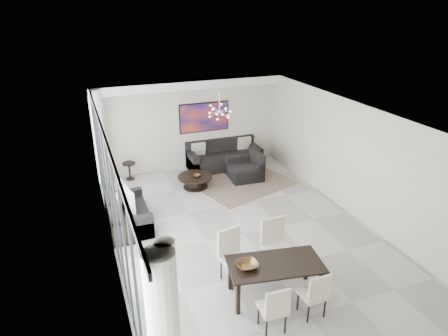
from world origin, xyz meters
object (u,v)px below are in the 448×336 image
sofa_main (224,158)px  dining_table (275,267)px  television (123,197)px  tv_console (118,218)px  coffee_table (195,181)px

sofa_main → dining_table: sofa_main is taller
sofa_main → television: bearing=-142.6°
sofa_main → tv_console: bearing=-144.1°
coffee_table → television: bearing=-145.1°
tv_console → dining_table: bearing=-55.3°
television → dining_table: television is taller
tv_console → dining_table: 4.27m
coffee_table → sofa_main: bearing=41.2°
coffee_table → sofa_main: (1.37, 1.20, 0.09)m
coffee_table → dining_table: (0.00, -5.04, 0.43)m
dining_table → sofa_main: bearing=77.7°
coffee_table → dining_table: bearing=-90.0°
coffee_table → tv_console: size_ratio=0.60×
sofa_main → television: television is taller
coffee_table → dining_table: 5.06m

